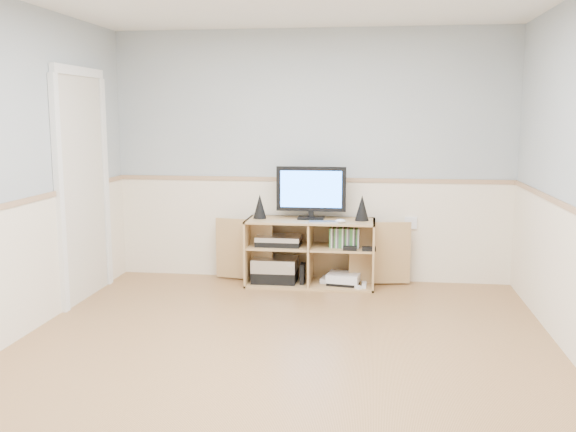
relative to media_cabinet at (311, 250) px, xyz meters
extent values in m
cube|color=#A97E4B|center=(-0.02, -2.04, -0.34)|extent=(4.00, 4.50, 0.02)
cube|color=#AAB6B9|center=(-0.02, 0.22, 0.92)|extent=(4.00, 0.02, 2.50)
cube|color=#AAB6B9|center=(-0.02, -4.30, 0.92)|extent=(4.00, 0.02, 2.50)
cube|color=#F3E3C6|center=(-0.02, 0.20, 0.17)|extent=(4.00, 0.01, 1.00)
cube|color=tan|center=(-0.02, 0.19, 0.69)|extent=(4.00, 0.02, 0.04)
cube|color=beige|center=(-2.00, -0.74, 0.67)|extent=(0.03, 0.82, 2.00)
cube|color=tan|center=(0.00, -0.06, -0.32)|extent=(1.25, 0.47, 0.02)
cube|color=tan|center=(0.00, -0.06, 0.31)|extent=(1.25, 0.47, 0.02)
cube|color=tan|center=(-0.62, -0.06, -0.01)|extent=(0.02, 0.47, 0.65)
cube|color=tan|center=(0.62, -0.06, -0.01)|extent=(0.02, 0.47, 0.65)
cube|color=tan|center=(0.00, 0.17, -0.01)|extent=(1.25, 0.02, 0.65)
cube|color=tan|center=(0.00, -0.06, -0.01)|extent=(0.02, 0.45, 0.61)
cube|color=tan|center=(-0.31, -0.06, 0.05)|extent=(0.60, 0.43, 0.02)
cube|color=tan|center=(0.31, -0.06, 0.05)|extent=(0.60, 0.43, 0.02)
cube|color=tan|center=(-0.68, 0.01, -0.01)|extent=(0.60, 0.12, 0.61)
cube|color=tan|center=(0.68, 0.01, -0.01)|extent=(0.60, 0.12, 0.61)
cube|color=black|center=(0.00, -0.01, 0.33)|extent=(0.25, 0.18, 0.02)
cube|color=black|center=(0.00, -0.01, 0.37)|extent=(0.05, 0.04, 0.06)
cube|color=black|center=(0.00, -0.01, 0.62)|extent=(0.68, 0.05, 0.43)
cube|color=#2D72F0|center=(0.00, -0.03, 0.62)|extent=(0.60, 0.01, 0.36)
cone|color=black|center=(-0.51, -0.04, 0.44)|extent=(0.13, 0.13, 0.24)
cone|color=black|center=(0.50, -0.04, 0.44)|extent=(0.13, 0.13, 0.25)
cube|color=silver|center=(0.14, -0.20, 0.32)|extent=(0.29, 0.15, 0.01)
ellipsoid|color=white|center=(0.30, -0.20, 0.34)|extent=(0.11, 0.08, 0.04)
cube|color=black|center=(-0.35, -0.06, -0.26)|extent=(0.43, 0.32, 0.11)
cube|color=silver|center=(-0.35, -0.06, -0.14)|extent=(0.43, 0.32, 0.13)
cube|color=black|center=(-0.31, -0.06, 0.08)|extent=(0.43, 0.30, 0.05)
cube|color=silver|center=(-0.31, -0.06, 0.13)|extent=(0.43, 0.30, 0.05)
cube|color=black|center=(-0.07, -0.11, -0.21)|extent=(0.04, 0.14, 0.20)
cube|color=white|center=(0.21, -0.03, -0.29)|extent=(0.23, 0.19, 0.05)
cube|color=black|center=(0.33, -0.08, -0.30)|extent=(0.33, 0.28, 0.03)
cube|color=white|center=(0.33, -0.08, -0.24)|extent=(0.34, 0.30, 0.08)
cube|color=white|center=(0.53, -0.16, -0.30)|extent=(0.04, 0.14, 0.03)
cube|color=white|center=(0.51, 0.00, -0.30)|extent=(0.09, 0.15, 0.03)
cube|color=#3F8C3F|center=(0.33, -0.08, 0.15)|extent=(0.29, 0.14, 0.19)
cube|color=white|center=(0.98, 0.19, 0.27)|extent=(0.12, 0.03, 0.12)
camera|label=1|loc=(0.60, -6.20, 1.33)|focal=40.00mm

